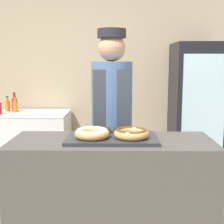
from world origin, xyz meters
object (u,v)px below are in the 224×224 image
(donut_chocolate_glaze, at_px, (131,133))
(brownie_back_left, at_px, (105,130))
(bottle_red_b, at_px, (15,104))
(brownie_back_right, at_px, (119,130))
(serving_tray, at_px, (112,138))
(chest_freezer, at_px, (33,146))
(bottle_orange_b, at_px, (7,105))
(beverage_fridge, at_px, (196,114))
(donut_light_glaze, at_px, (92,133))
(bottle_orange, at_px, (15,106))
(baker_person, at_px, (112,125))

(donut_chocolate_glaze, distance_m, brownie_back_left, 0.25)
(bottle_red_b, bearing_deg, brownie_back_right, -52.61)
(serving_tray, distance_m, bottle_red_b, 2.27)
(serving_tray, bearing_deg, chest_freezer, 120.60)
(chest_freezer, xyz_separation_m, bottle_red_b, (-0.25, 0.13, 0.53))
(serving_tray, xyz_separation_m, chest_freezer, (-1.03, 1.75, -0.54))
(bottle_orange_b, bearing_deg, serving_tray, -53.62)
(chest_freezer, relative_size, bottle_red_b, 3.80)
(beverage_fridge, relative_size, chest_freezer, 1.90)
(donut_light_glaze, xyz_separation_m, bottle_red_b, (-1.15, 1.91, -0.06))
(brownie_back_left, distance_m, bottle_orange, 2.03)
(bottle_orange, bearing_deg, baker_person, -43.58)
(donut_light_glaze, relative_size, chest_freezer, 0.26)
(baker_person, xyz_separation_m, bottle_orange, (-1.23, 1.17, 0.01))
(baker_person, relative_size, bottle_orange_b, 9.20)
(brownie_back_right, bearing_deg, brownie_back_left, 180.00)
(bottle_orange, distance_m, bottle_orange_b, 0.15)
(brownie_back_right, xyz_separation_m, chest_freezer, (-1.08, 1.62, -0.57))
(baker_person, bearing_deg, bottle_red_b, 135.13)
(brownie_back_left, relative_size, baker_person, 0.04)
(brownie_back_left, distance_m, beverage_fridge, 1.94)
(donut_chocolate_glaze, height_order, brownie_back_left, donut_chocolate_glaze)
(donut_light_glaze, distance_m, brownie_back_right, 0.25)
(brownie_back_left, distance_m, bottle_orange_b, 2.18)
(serving_tray, relative_size, bottle_orange, 3.00)
(bottle_orange_b, bearing_deg, brownie_back_right, -50.61)
(baker_person, height_order, bottle_orange, baker_person)
(bottle_orange_b, bearing_deg, donut_light_glaze, -56.86)
(chest_freezer, relative_size, bottle_orange, 4.38)
(bottle_orange, bearing_deg, beverage_fridge, -0.98)
(brownie_back_left, bearing_deg, beverage_fridge, 56.31)
(brownie_back_right, distance_m, bottle_red_b, 2.19)
(donut_chocolate_glaze, relative_size, brownie_back_right, 3.02)
(donut_light_glaze, distance_m, donut_chocolate_glaze, 0.27)
(baker_person, bearing_deg, brownie_back_right, -82.84)
(serving_tray, bearing_deg, beverage_fridge, 59.55)
(brownie_back_left, xyz_separation_m, bottle_orange, (-1.19, 1.65, -0.05))
(donut_light_glaze, xyz_separation_m, chest_freezer, (-0.90, 1.78, -0.58))
(serving_tray, relative_size, donut_chocolate_glaze, 2.62)
(serving_tray, bearing_deg, bottle_red_b, 124.39)
(baker_person, bearing_deg, serving_tray, -89.17)
(donut_light_glaze, relative_size, brownie_back_right, 3.02)
(donut_chocolate_glaze, bearing_deg, baker_person, 102.51)
(brownie_back_left, relative_size, chest_freezer, 0.09)
(brownie_back_right, bearing_deg, bottle_orange_b, 129.39)
(brownie_back_left, xyz_separation_m, chest_freezer, (-0.98, 1.62, -0.57))
(beverage_fridge, relative_size, bottle_orange, 8.32)
(brownie_back_right, relative_size, chest_freezer, 0.09)
(brownie_back_left, bearing_deg, bottle_orange_b, 127.31)
(chest_freezer, bearing_deg, donut_chocolate_glaze, -56.79)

